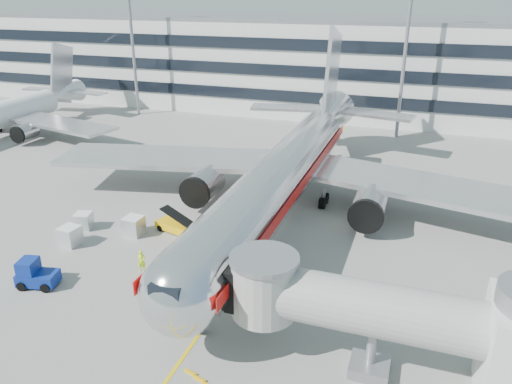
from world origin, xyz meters
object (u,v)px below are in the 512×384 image
(cargo_container_front, at_px, (70,236))
(ramp_worker, at_px, (142,261))
(cargo_container_left, at_px, (84,221))
(main_jet, at_px, (287,169))
(baggage_tug, at_px, (35,275))
(belt_loader, at_px, (178,226))
(cargo_container_right, at_px, (134,226))

(cargo_container_front, xyz_separation_m, ramp_worker, (7.93, -1.72, 0.03))
(cargo_container_left, relative_size, cargo_container_front, 1.01)
(main_jet, distance_m, baggage_tug, 23.40)
(belt_loader, relative_size, cargo_container_front, 2.71)
(cargo_container_right, relative_size, ramp_worker, 0.97)
(cargo_container_right, height_order, ramp_worker, ramp_worker)
(baggage_tug, relative_size, cargo_container_front, 1.83)
(cargo_container_left, distance_m, ramp_worker, 9.94)
(main_jet, relative_size, baggage_tug, 16.58)
(baggage_tug, bearing_deg, ramp_worker, 34.90)
(belt_loader, distance_m, cargo_container_right, 3.86)
(cargo_container_right, distance_m, ramp_worker, 6.42)
(cargo_container_right, bearing_deg, cargo_container_front, -139.99)
(belt_loader, xyz_separation_m, cargo_container_right, (-3.50, -1.60, 0.22))
(cargo_container_left, bearing_deg, belt_loader, 13.80)
(main_jet, bearing_deg, belt_loader, -135.15)
(main_jet, distance_m, cargo_container_front, 20.19)
(ramp_worker, bearing_deg, belt_loader, 72.17)
(baggage_tug, bearing_deg, cargo_container_left, 106.02)
(belt_loader, height_order, cargo_container_front, belt_loader)
(main_jet, height_order, baggage_tug, main_jet)
(baggage_tug, relative_size, cargo_container_left, 1.80)
(cargo_container_right, bearing_deg, baggage_tug, -103.82)
(main_jet, relative_size, ramp_worker, 29.96)
(main_jet, bearing_deg, cargo_container_left, -148.81)
(belt_loader, height_order, ramp_worker, belt_loader)
(belt_loader, bearing_deg, cargo_container_right, -155.42)
(cargo_container_left, bearing_deg, baggage_tug, -73.98)
(belt_loader, bearing_deg, baggage_tug, -117.81)
(baggage_tug, xyz_separation_m, ramp_worker, (6.20, 4.33, -0.06))
(cargo_container_right, xyz_separation_m, cargo_container_front, (-4.04, -3.39, -0.01))
(cargo_container_right, bearing_deg, cargo_container_left, -174.60)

